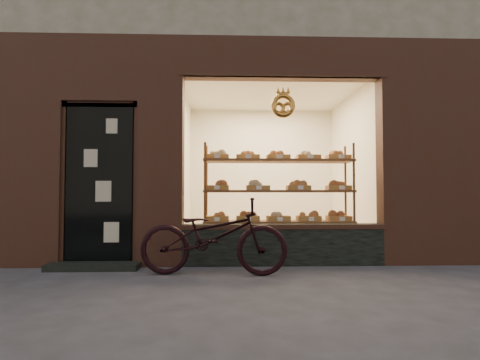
{
  "coord_description": "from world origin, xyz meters",
  "views": [
    {
      "loc": [
        -0.3,
        -2.96,
        0.96
      ],
      "look_at": [
        -0.13,
        2.0,
        1.15
      ],
      "focal_mm": 28.0,
      "sensor_mm": 36.0,
      "label": 1
    }
  ],
  "objects": [
    {
      "name": "ground",
      "position": [
        0.0,
        0.0,
        0.0
      ],
      "size": [
        90.0,
        90.0,
        0.0
      ],
      "primitive_type": "plane",
      "color": "#37383A"
    },
    {
      "name": "display_shelf",
      "position": [
        0.45,
        2.55,
        0.87
      ],
      "size": [
        2.2,
        0.45,
        1.7
      ],
      "color": "brown",
      "rests_on": "ground"
    },
    {
      "name": "bicycle",
      "position": [
        -0.47,
        1.52,
        0.46
      ],
      "size": [
        1.8,
        0.76,
        0.92
      ],
      "primitive_type": "imported",
      "rotation": [
        0.0,
        0.0,
        1.48
      ],
      "color": "black",
      "rests_on": "ground"
    }
  ]
}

